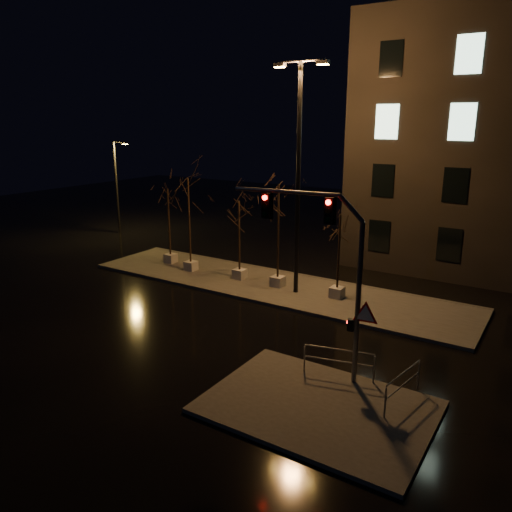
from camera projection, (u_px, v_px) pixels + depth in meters
The scene contains 13 objects.
ground at pixel (202, 323), 22.68m from camera, with size 90.00×90.00×0.00m, color black.
median at pixel (270, 285), 27.54m from camera, with size 22.00×5.00×0.15m, color #413F3A.
sidewalk_corner at pixel (318, 407), 15.92m from camera, with size 7.00×5.00×0.15m, color #413F3A.
tree_0 at pixel (168, 205), 30.72m from camera, with size 1.80×1.80×4.81m.
tree_1 at pixel (188, 199), 28.91m from camera, with size 1.80×1.80×5.68m.
tree_2 at pixel (239, 218), 27.56m from camera, with size 1.80×1.80×4.59m.
tree_3 at pixel (278, 208), 26.04m from camera, with size 1.80×1.80×5.71m.
tree_4 at pixel (340, 233), 24.57m from camera, with size 1.80×1.80×4.42m.
traffic_signal_mast at pixel (329, 259), 16.63m from camera, with size 5.31×0.66×6.50m.
streetlight_main at pixel (298, 165), 24.53m from camera, with size 2.85×0.33×11.47m.
streetlight_far at pixel (117, 183), 39.57m from camera, with size 1.43×0.40×7.29m.
guard_rail_a at pixel (339, 359), 17.42m from camera, with size 2.43×0.63×1.08m.
guard_rail_b at pixel (403, 383), 15.83m from camera, with size 0.45×2.28×1.09m.
Camera 1 is at (13.43, -16.42, 8.94)m, focal length 35.00 mm.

